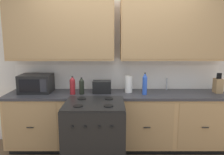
# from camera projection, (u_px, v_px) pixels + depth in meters

# --- Properties ---
(wall_unit) EXTENTS (4.55, 0.40, 2.43)m
(wall_unit) POSITION_uv_depth(u_px,v_px,m) (116.00, 44.00, 3.45)
(wall_unit) COLOR white
(wall_unit) RESTS_ON ground_plane
(counter_run) EXTENTS (3.38, 0.64, 0.90)m
(counter_run) POSITION_uv_depth(u_px,v_px,m) (116.00, 120.00, 3.46)
(counter_run) COLOR black
(counter_run) RESTS_ON ground_plane
(stove_range) EXTENTS (0.76, 0.68, 0.95)m
(stove_range) POSITION_uv_depth(u_px,v_px,m) (94.00, 138.00, 2.84)
(stove_range) COLOR black
(stove_range) RESTS_ON ground_plane
(microwave) EXTENTS (0.48, 0.37, 0.28)m
(microwave) POSITION_uv_depth(u_px,v_px,m) (35.00, 83.00, 3.42)
(microwave) COLOR black
(microwave) RESTS_ON counter_run
(toaster) EXTENTS (0.28, 0.18, 0.19)m
(toaster) POSITION_uv_depth(u_px,v_px,m) (101.00, 87.00, 3.39)
(toaster) COLOR black
(toaster) RESTS_ON counter_run
(knife_block) EXTENTS (0.11, 0.14, 0.31)m
(knife_block) POSITION_uv_depth(u_px,v_px,m) (217.00, 85.00, 3.41)
(knife_block) COLOR #9C794E
(knife_block) RESTS_ON counter_run
(sink_faucet) EXTENTS (0.02, 0.02, 0.20)m
(sink_faucet) POSITION_uv_depth(u_px,v_px,m) (166.00, 84.00, 3.58)
(sink_faucet) COLOR #B2B5BA
(sink_faucet) RESTS_ON counter_run
(paper_towel_roll) EXTENTS (0.12, 0.12, 0.26)m
(paper_towel_roll) POSITION_uv_depth(u_px,v_px,m) (128.00, 84.00, 3.43)
(paper_towel_roll) COLOR white
(paper_towel_roll) RESTS_ON counter_run
(bottle_blue) EXTENTS (0.07, 0.07, 0.33)m
(bottle_blue) POSITION_uv_depth(u_px,v_px,m) (144.00, 84.00, 3.28)
(bottle_blue) COLOR blue
(bottle_blue) RESTS_ON counter_run
(bottle_dark) EXTENTS (0.07, 0.07, 0.26)m
(bottle_dark) POSITION_uv_depth(u_px,v_px,m) (81.00, 86.00, 3.30)
(bottle_dark) COLOR black
(bottle_dark) RESTS_ON counter_run
(bottle_red) EXTENTS (0.08, 0.08, 0.28)m
(bottle_red) POSITION_uv_depth(u_px,v_px,m) (71.00, 86.00, 3.30)
(bottle_red) COLOR maroon
(bottle_red) RESTS_ON counter_run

